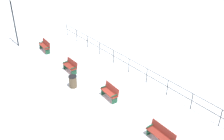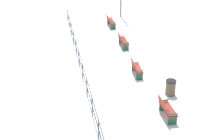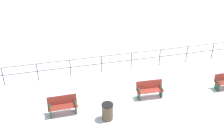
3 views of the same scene
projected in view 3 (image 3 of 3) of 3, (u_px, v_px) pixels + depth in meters
name	position (u px, v px, depth m)	size (l,w,h in m)	color
ground_plane	(151.00, 99.00, 14.14)	(80.00, 80.00, 0.00)	white
bench_second	(63.00, 105.00, 12.91)	(0.54, 1.41, 0.90)	maroon
bench_third	(150.00, 89.00, 14.09)	(0.57, 1.43, 0.91)	maroon
waterfront_railing	(131.00, 58.00, 16.59)	(0.05, 22.58, 1.09)	#383D42
trash_bin	(107.00, 112.00, 12.57)	(0.55, 0.55, 0.85)	brown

